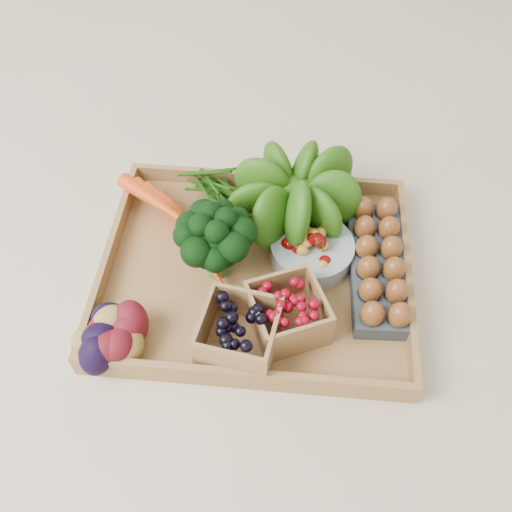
# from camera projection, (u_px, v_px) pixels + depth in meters

# --- Properties ---
(ground) EXTENTS (4.00, 4.00, 0.00)m
(ground) POSITION_uv_depth(u_px,v_px,m) (256.00, 276.00, 1.05)
(ground) COLOR beige
(ground) RESTS_ON ground
(tray) EXTENTS (0.55, 0.45, 0.01)m
(tray) POSITION_uv_depth(u_px,v_px,m) (256.00, 274.00, 1.05)
(tray) COLOR #9B7141
(tray) RESTS_ON ground
(carrots) EXTENTS (0.21, 0.15, 0.05)m
(carrots) POSITION_uv_depth(u_px,v_px,m) (186.00, 228.00, 1.07)
(carrots) COLOR #DA4212
(carrots) RESTS_ON tray
(lettuce) EXTENTS (0.16, 0.16, 0.16)m
(lettuce) POSITION_uv_depth(u_px,v_px,m) (296.00, 190.00, 1.05)
(lettuce) COLOR #16460B
(lettuce) RESTS_ON tray
(broccoli) EXTENTS (0.14, 0.14, 0.11)m
(broccoli) POSITION_uv_depth(u_px,v_px,m) (216.00, 251.00, 1.00)
(broccoli) COLOR black
(broccoli) RESTS_ON tray
(cherry_bowl) EXTENTS (0.15, 0.15, 0.04)m
(cherry_bowl) POSITION_uv_depth(u_px,v_px,m) (312.00, 251.00, 1.04)
(cherry_bowl) COLOR #8C9EA5
(cherry_bowl) RESTS_ON tray
(egg_carton) EXTENTS (0.11, 0.28, 0.03)m
(egg_carton) POSITION_uv_depth(u_px,v_px,m) (377.00, 268.00, 1.02)
(egg_carton) COLOR #353B43
(egg_carton) RESTS_ON tray
(potatoes) EXTENTS (0.15, 0.15, 0.09)m
(potatoes) POSITION_uv_depth(u_px,v_px,m) (115.00, 331.00, 0.91)
(potatoes) COLOR #480B13
(potatoes) RESTS_ON tray
(punnet_blackberry) EXTENTS (0.14, 0.14, 0.08)m
(punnet_blackberry) POSITION_uv_depth(u_px,v_px,m) (239.00, 333.00, 0.91)
(punnet_blackberry) COLOR black
(punnet_blackberry) RESTS_ON tray
(punnet_raspberry) EXTENTS (0.15, 0.15, 0.08)m
(punnet_raspberry) POSITION_uv_depth(u_px,v_px,m) (288.00, 313.00, 0.94)
(punnet_raspberry) COLOR #68040F
(punnet_raspberry) RESTS_ON tray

